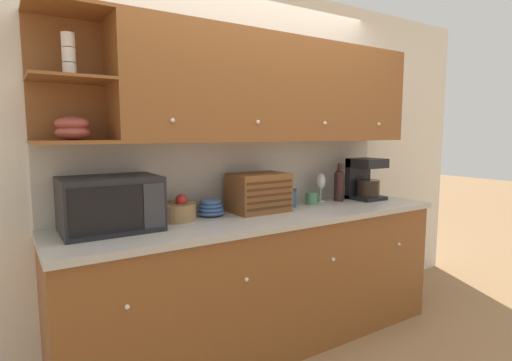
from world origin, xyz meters
TOP-DOWN VIEW (x-y plane):
  - ground_plane at (0.00, 0.00)m, footprint 24.00×24.00m
  - wall_back at (0.00, 0.03)m, footprint 5.16×0.06m
  - counter_unit at (0.00, -0.33)m, footprint 2.78×0.69m
  - backsplash_panel at (0.00, -0.01)m, footprint 2.76×0.01m
  - upper_cabinets at (0.17, -0.19)m, footprint 2.76×0.39m
  - microwave at (-1.00, -0.24)m, footprint 0.54×0.39m
  - fruit_basket at (-0.58, -0.18)m, footprint 0.26×0.26m
  - bowl_stack_on_counter at (-0.33, -0.18)m, footprint 0.19×0.19m
  - bread_box at (0.02, -0.23)m, footprint 0.40×0.29m
  - storage_canister at (0.32, -0.18)m, footprint 0.14×0.14m
  - mug at (0.55, -0.20)m, footprint 0.11×0.09m
  - wine_glass at (0.69, -0.14)m, footprint 0.08×0.08m
  - wine_bottle at (0.83, -0.21)m, footprint 0.08×0.08m
  - coffee_maker at (1.08, -0.26)m, footprint 0.25×0.26m

SIDE VIEW (x-z plane):
  - ground_plane at x=0.00m, z-range 0.00..0.00m
  - counter_unit at x=0.00m, z-range 0.00..0.95m
  - mug at x=0.55m, z-range 0.95..1.04m
  - bowl_stack_on_counter at x=-0.33m, z-range 0.94..1.06m
  - fruit_basket at x=-0.58m, z-range 0.92..1.09m
  - storage_canister at x=0.32m, z-range 0.95..1.08m
  - bread_box at x=0.02m, z-range 0.95..1.22m
  - wine_bottle at x=0.83m, z-range 0.93..1.24m
  - microwave at x=-1.00m, z-range 0.95..1.26m
  - wine_glass at x=0.69m, z-range 0.99..1.22m
  - coffee_maker at x=1.08m, z-range 0.95..1.29m
  - backsplash_panel at x=0.00m, z-range 0.95..1.45m
  - wall_back at x=0.00m, z-range 0.00..2.60m
  - upper_cabinets at x=0.17m, z-range 1.44..2.17m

